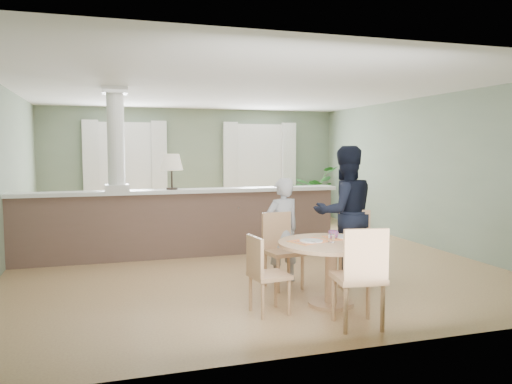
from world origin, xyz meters
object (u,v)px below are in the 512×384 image
object	(u,v)px
dining_table	(331,255)
chair_near	(361,273)
houseplant	(312,194)
chair_side	(264,271)
child_person	(282,230)
chair_far_boy	(281,246)
man_person	(345,213)
chair_far_man	(354,243)
sofa	(200,214)

from	to	relation	value
dining_table	chair_near	size ratio (longest dim) A/B	1.18
houseplant	chair_side	size ratio (longest dim) A/B	1.59
chair_near	child_person	size ratio (longest dim) A/B	0.73
chair_far_boy	man_person	distance (m)	1.04
dining_table	chair_near	distance (m)	0.78
dining_table	chair_near	xyz separation A→B (m)	(-0.06, -0.78, -0.02)
chair_far_man	chair_near	bearing A→B (deg)	-88.87
houseplant	chair_far_man	xyz separation A→B (m)	(-1.69, -5.25, -0.14)
dining_table	chair_far_man	distance (m)	1.01
dining_table	chair_side	xyz separation A→B (m)	(-0.82, -0.07, -0.11)
chair_far_boy	man_person	size ratio (longest dim) A/B	0.52
sofa	child_person	bearing A→B (deg)	-63.69
houseplant	dining_table	xyz separation A→B (m)	(-2.37, -5.99, -0.10)
dining_table	houseplant	bearing A→B (deg)	68.39
chair_far_man	dining_table	bearing A→B (deg)	-105.66
sofa	chair_side	world-z (taller)	sofa
chair_far_boy	child_person	xyz separation A→B (m)	(0.10, 0.21, 0.17)
chair_near	chair_side	distance (m)	1.05
chair_far_boy	chair_near	bearing A→B (deg)	-91.20
chair_side	man_person	world-z (taller)	man_person
dining_table	child_person	bearing A→B (deg)	99.51
sofa	man_person	size ratio (longest dim) A/B	1.76
chair_side	child_person	size ratio (longest dim) A/B	0.61
dining_table	chair_far_boy	distance (m)	0.93
sofa	dining_table	size ratio (longest dim) A/B	2.65
sofa	chair_near	bearing A→B (deg)	-64.76
chair_near	child_person	world-z (taller)	child_person
houseplant	child_person	bearing A→B (deg)	-117.61
child_person	chair_near	bearing A→B (deg)	81.03
houseplant	man_person	bearing A→B (deg)	-108.78
chair_near	man_person	distance (m)	1.95
chair_side	child_person	xyz separation A→B (m)	(0.63, 1.17, 0.23)
sofa	chair_far_boy	xyz separation A→B (m)	(0.34, -3.77, 0.06)
sofa	chair_near	distance (m)	5.47
chair_side	child_person	world-z (taller)	child_person
man_person	dining_table	bearing A→B (deg)	55.92
child_person	man_person	size ratio (longest dim) A/B	0.77
chair_far_man	chair_near	size ratio (longest dim) A/B	0.95
chair_far_man	man_person	xyz separation A→B (m)	(-0.01, 0.26, 0.37)
sofa	chair_side	xyz separation A→B (m)	(-0.20, -4.73, 0.00)
chair_side	chair_near	bearing A→B (deg)	-140.66
houseplant	child_person	world-z (taller)	child_person
dining_table	chair_far_man	size ratio (longest dim) A/B	1.25
man_person	chair_near	bearing A→B (deg)	67.58
houseplant	dining_table	size ratio (longest dim) A/B	1.12
sofa	chair_side	bearing A→B (deg)	-73.07
chair_far_boy	chair_far_man	size ratio (longest dim) A/B	0.99
chair_side	chair_far_man	bearing A→B (deg)	-69.44
dining_table	chair_far_man	world-z (taller)	chair_far_man
chair_side	dining_table	bearing A→B (deg)	-92.87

